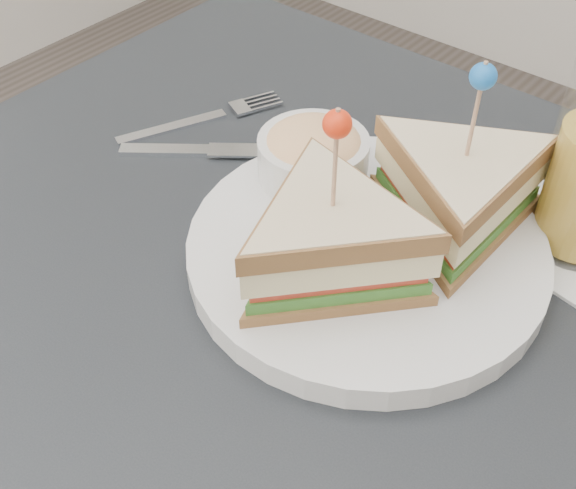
# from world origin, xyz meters

# --- Properties ---
(table) EXTENTS (0.80, 0.80, 0.75)m
(table) POSITION_xyz_m (0.00, 0.00, 0.67)
(table) COLOR black
(table) RESTS_ON ground
(plate_meal) EXTENTS (0.37, 0.37, 0.17)m
(plate_meal) POSITION_xyz_m (0.04, 0.08, 0.80)
(plate_meal) COLOR silver
(plate_meal) RESTS_ON table
(cutlery_fork) EXTENTS (0.09, 0.17, 0.01)m
(cutlery_fork) POSITION_xyz_m (-0.21, 0.15, 0.75)
(cutlery_fork) COLOR silver
(cutlery_fork) RESTS_ON table
(cutlery_knife) EXTENTS (0.18, 0.14, 0.01)m
(cutlery_knife) POSITION_xyz_m (-0.16, 0.11, 0.75)
(cutlery_knife) COLOR white
(cutlery_knife) RESTS_ON table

